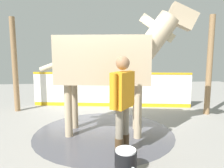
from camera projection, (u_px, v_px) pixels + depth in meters
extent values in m
cube|color=gray|center=(104.00, 130.00, 4.82)|extent=(16.00, 16.00, 0.02)
cylinder|color=#4C4C54|center=(104.00, 132.00, 4.66)|extent=(3.07, 3.07, 0.00)
cube|color=white|center=(111.00, 90.00, 6.93)|extent=(0.91, 5.16, 1.08)
cube|color=gold|center=(111.00, 73.00, 6.85)|extent=(0.93, 5.17, 0.06)
cube|color=gold|center=(111.00, 104.00, 7.00)|extent=(0.92, 5.17, 0.12)
cylinder|color=olive|center=(209.00, 66.00, 5.91)|extent=(0.16, 0.16, 2.82)
cylinder|color=olive|center=(15.00, 65.00, 6.25)|extent=(0.16, 0.16, 2.82)
cube|color=tan|center=(104.00, 60.00, 4.43)|extent=(1.26, 2.04, 0.97)
cylinder|color=tan|center=(136.00, 105.00, 4.80)|extent=(0.16, 0.16, 1.13)
cylinder|color=tan|center=(138.00, 112.00, 4.27)|extent=(0.16, 0.16, 1.13)
cylinder|color=tan|center=(74.00, 104.00, 4.89)|extent=(0.16, 0.16, 1.13)
cylinder|color=tan|center=(68.00, 110.00, 4.36)|extent=(0.16, 0.16, 1.13)
cylinder|color=tan|center=(157.00, 35.00, 4.30)|extent=(0.57, 0.92, 0.97)
cube|color=#C6B793|center=(157.00, 28.00, 4.27)|extent=(0.18, 0.75, 0.60)
cube|color=tan|center=(181.00, 17.00, 4.22)|extent=(0.38, 0.69, 0.56)
cylinder|color=#C6B793|center=(55.00, 64.00, 4.51)|extent=(0.23, 0.71, 0.35)
cylinder|color=#47331E|center=(119.00, 148.00, 3.51)|extent=(0.15, 0.15, 0.34)
cylinder|color=slate|center=(119.00, 124.00, 3.45)|extent=(0.13, 0.13, 0.51)
cylinder|color=#47331E|center=(125.00, 143.00, 3.70)|extent=(0.15, 0.15, 0.34)
cylinder|color=slate|center=(125.00, 120.00, 3.64)|extent=(0.13, 0.13, 0.51)
cube|color=orange|center=(123.00, 90.00, 3.47)|extent=(0.53, 0.47, 0.60)
cylinder|color=orange|center=(114.00, 92.00, 3.21)|extent=(0.09, 0.09, 0.57)
cylinder|color=orange|center=(130.00, 86.00, 3.72)|extent=(0.09, 0.09, 0.57)
sphere|color=#936B4C|center=(123.00, 63.00, 3.41)|extent=(0.23, 0.23, 0.23)
cylinder|color=black|center=(126.00, 162.00, 3.06)|extent=(0.33, 0.33, 0.33)
cylinder|color=white|center=(126.00, 150.00, 3.03)|extent=(0.30, 0.30, 0.03)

